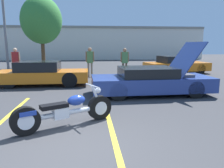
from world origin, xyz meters
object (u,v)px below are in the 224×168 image
spectator_by_show_car (125,60)px  motorcycle (66,111)px  spectator_midground (90,59)px  light_pole (5,14)px  parked_car_right_row (176,65)px  show_car_hood_open (151,81)px  tree_background (41,20)px  spectator_near_motorcycle (16,60)px  parked_car_mid_row (42,74)px

spectator_by_show_car → motorcycle: bearing=-108.8°
spectator_midground → light_pole: bearing=149.0°
light_pole → spectator_midground: light_pole is taller
parked_car_right_row → light_pole: bearing=161.3°
motorcycle → parked_car_right_row: 11.74m
motorcycle → show_car_hood_open: 4.47m
spectator_by_show_car → spectator_midground: bearing=176.5°
tree_background → motorcycle: 15.40m
spectator_near_motorcycle → light_pole: bearing=115.0°
parked_car_mid_row → parked_car_right_row: 9.27m
light_pole → parked_car_right_row: (12.09, -2.26, -3.57)m
tree_background → show_car_hood_open: 13.51m
motorcycle → spectator_near_motorcycle: 9.30m
tree_background → spectator_near_motorcycle: (-0.40, -6.12, -2.95)m
parked_car_mid_row → spectator_midground: (2.39, 2.48, 0.52)m
parked_car_right_row → spectator_near_motorcycle: 10.56m
motorcycle → spectator_midground: (0.64, 8.28, 0.70)m
light_pole → spectator_near_motorcycle: bearing=-65.0°
parked_car_right_row → spectator_by_show_car: bearing=-167.0°
spectator_midground → tree_background: bearing=122.7°
tree_background → parked_car_mid_row: (1.65, -8.78, -3.45)m
parked_car_mid_row → spectator_midground: spectator_midground is taller
light_pole → tree_background: bearing=53.1°
tree_background → spectator_near_motorcycle: tree_background is taller
parked_car_mid_row → parked_car_right_row: parked_car_right_row is taller
show_car_hood_open → spectator_by_show_car: bearing=92.1°
parked_car_right_row → spectator_midground: bearing=-175.3°
motorcycle → parked_car_right_row: size_ratio=0.51×
light_pole → tree_background: (2.01, 2.67, -0.13)m
show_car_hood_open → parked_car_mid_row: 5.46m
motorcycle → parked_car_right_row: bearing=27.7°
motorcycle → spectator_near_motorcycle: (-3.80, 8.46, 0.69)m
parked_car_right_row → spectator_by_show_car: spectator_by_show_car is taller
spectator_midground → parked_car_right_row: bearing=12.8°
tree_background → motorcycle: (3.40, -14.58, -3.63)m
motorcycle → parked_car_mid_row: parked_car_mid_row is taller
parked_car_right_row → spectator_midground: 6.22m
motorcycle → spectator_near_motorcycle: spectator_near_motorcycle is taller
spectator_by_show_car → tree_background: bearing=133.9°
spectator_near_motorcycle → parked_car_right_row: bearing=6.5°
parked_car_right_row → spectator_by_show_car: 4.21m
motorcycle → show_car_hood_open: show_car_hood_open is taller
parked_car_mid_row → spectator_near_motorcycle: 3.40m
parked_car_mid_row → spectator_near_motorcycle: spectator_near_motorcycle is taller
show_car_hood_open → spectator_midground: 5.62m
light_pole → parked_car_mid_row: bearing=-59.1°
motorcycle → show_car_hood_open: size_ratio=0.49×
parked_car_right_row → spectator_near_motorcycle: size_ratio=2.54×
show_car_hood_open → spectator_by_show_car: 4.94m
spectator_midground → show_car_hood_open: bearing=-64.2°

